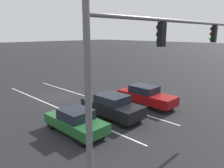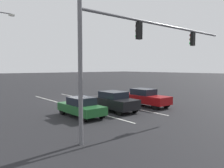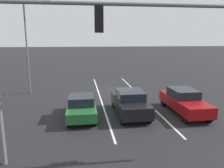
# 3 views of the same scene
# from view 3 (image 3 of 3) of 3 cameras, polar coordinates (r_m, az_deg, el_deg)

# --- Properties ---
(ground_plane) EXTENTS (240.00, 240.00, 0.00)m
(ground_plane) POSITION_cam_3_polar(r_m,az_deg,el_deg) (20.94, 1.04, -1.61)
(ground_plane) COLOR black
(lane_stripe_left_divider) EXTENTS (0.12, 16.84, 0.01)m
(lane_stripe_left_divider) POSITION_cam_3_polar(r_m,az_deg,el_deg) (19.00, 7.38, -3.08)
(lane_stripe_left_divider) COLOR silver
(lane_stripe_left_divider) RESTS_ON ground_plane
(lane_stripe_center_divider) EXTENTS (0.12, 16.84, 0.01)m
(lane_stripe_center_divider) POSITION_cam_3_polar(r_m,az_deg,el_deg) (18.40, -3.12, -3.49)
(lane_stripe_center_divider) COLOR silver
(lane_stripe_center_divider) RESTS_ON ground_plane
(car_darkgreen_rightlane_front) EXTENTS (1.72, 4.01, 1.40)m
(car_darkgreen_rightlane_front) POSITION_cam_3_polar(r_m,az_deg,el_deg) (13.76, -7.99, -5.83)
(car_darkgreen_rightlane_front) COLOR #1E5928
(car_darkgreen_rightlane_front) RESTS_ON ground_plane
(car_black_midlane_front) EXTENTS (1.84, 4.40, 1.57)m
(car_black_midlane_front) POSITION_cam_3_polar(r_m,az_deg,el_deg) (14.19, 4.69, -4.83)
(car_black_midlane_front) COLOR black
(car_black_midlane_front) RESTS_ON ground_plane
(car_maroon_leftlane_front) EXTENTS (1.72, 4.65, 1.56)m
(car_maroon_leftlane_front) POSITION_cam_3_polar(r_m,az_deg,el_deg) (15.21, 18.29, -4.25)
(car_maroon_leftlane_front) COLOR maroon
(car_maroon_leftlane_front) RESTS_ON ground_plane
(traffic_signal_gantry) EXTENTS (12.79, 0.37, 6.48)m
(traffic_signal_gantry) POSITION_cam_3_polar(r_m,az_deg,el_deg) (8.34, -1.71, 11.96)
(traffic_signal_gantry) COLOR slate
(traffic_signal_gantry) RESTS_ON ground_plane
(street_lamp_right_shoulder) EXTENTS (2.29, 0.24, 8.22)m
(street_lamp_right_shoulder) POSITION_cam_3_polar(r_m,az_deg,el_deg) (20.51, -20.79, 10.84)
(street_lamp_right_shoulder) COLOR slate
(street_lamp_right_shoulder) RESTS_ON ground_plane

